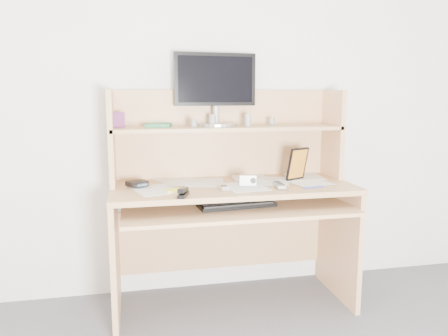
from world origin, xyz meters
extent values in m
cube|color=white|center=(0.00, 1.80, 1.25)|extent=(3.60, 0.04, 2.50)
cube|color=tan|center=(0.00, 1.48, 0.73)|extent=(1.40, 0.60, 0.03)
cube|color=tan|center=(-0.68, 1.48, 0.36)|extent=(0.03, 0.56, 0.72)
cube|color=tan|center=(0.68, 1.48, 0.36)|extent=(0.03, 0.56, 0.72)
cube|color=tan|center=(0.00, 1.77, 0.34)|extent=(1.34, 0.02, 0.41)
cube|color=tan|center=(0.00, 1.36, 0.64)|extent=(1.28, 0.55, 0.02)
cube|color=tan|center=(0.00, 1.77, 1.02)|extent=(1.40, 0.02, 0.55)
cube|color=tan|center=(-0.68, 1.63, 1.02)|extent=(0.03, 0.30, 0.55)
cube|color=tan|center=(0.68, 1.63, 1.02)|extent=(0.03, 0.30, 0.55)
cube|color=tan|center=(0.00, 1.63, 1.07)|extent=(1.38, 0.30, 0.02)
cube|color=silver|center=(0.00, 1.48, 0.75)|extent=(1.32, 0.54, 0.01)
cube|color=black|center=(-0.01, 1.36, 0.66)|extent=(0.44, 0.20, 0.02)
cube|color=black|center=(-0.01, 1.36, 0.68)|extent=(0.42, 0.19, 0.01)
cube|color=#9A9995|center=(0.24, 1.35, 0.76)|extent=(0.07, 0.16, 0.02)
cube|color=#B3B3B5|center=(-0.08, 1.36, 0.77)|extent=(0.06, 0.09, 0.02)
cube|color=black|center=(-0.32, 1.23, 0.78)|extent=(0.08, 0.13, 0.04)
cube|color=black|center=(-0.55, 1.54, 0.77)|extent=(0.14, 0.13, 0.03)
cube|color=yellow|center=(-0.36, 1.37, 0.76)|extent=(0.08, 0.08, 0.01)
cube|color=#ACACAF|center=(0.07, 1.42, 0.79)|extent=(0.10, 0.05, 0.06)
cube|color=black|center=(0.41, 1.51, 0.86)|extent=(0.13, 0.08, 0.20)
cylinder|color=#1726B0|center=(0.42, 1.28, 0.76)|extent=(0.13, 0.03, 0.01)
cube|color=maroon|center=(-0.64, 1.64, 1.13)|extent=(0.07, 0.04, 0.09)
cube|color=#307848|center=(-0.41, 1.69, 1.09)|extent=(0.17, 0.22, 0.02)
cylinder|color=black|center=(-0.21, 1.58, 1.11)|extent=(0.04, 0.04, 0.05)
cylinder|color=white|center=(-0.09, 1.65, 1.12)|extent=(0.04, 0.04, 0.07)
cylinder|color=black|center=(0.29, 1.67, 1.11)|extent=(0.05, 0.05, 0.05)
cylinder|color=white|center=(0.12, 1.62, 1.12)|extent=(0.05, 0.05, 0.08)
cylinder|color=#ADADB2|center=(-0.06, 1.69, 1.09)|extent=(0.26, 0.26, 0.02)
cylinder|color=#ADADB2|center=(-0.06, 1.70, 1.15)|extent=(0.04, 0.04, 0.11)
cube|color=black|center=(-0.06, 1.72, 1.36)|extent=(0.51, 0.07, 0.32)
cube|color=black|center=(-0.06, 1.70, 1.36)|extent=(0.47, 0.04, 0.28)
camera|label=1|loc=(-0.56, -0.96, 1.26)|focal=35.00mm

